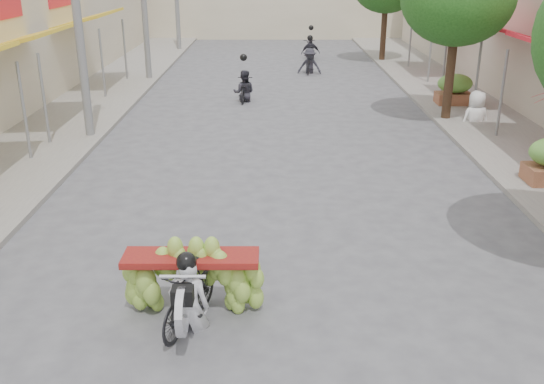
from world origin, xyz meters
The scene contains 8 objects.
sidewalk_left centered at (-7.00, 15.00, 0.06)m, with size 4.00×60.00×0.12m, color gray.
sidewalk_right centered at (7.00, 15.00, 0.06)m, with size 4.00×60.00×0.12m, color gray.
produce_crate_far centered at (6.20, 16.00, 0.71)m, with size 1.20×0.88×1.16m.
banana_motorbike centered at (-1.30, 2.58, 0.67)m, with size 2.20×1.82×1.95m.
pedestrian centered at (6.22, 13.58, 1.07)m, with size 1.03×0.74×1.90m.
bg_motorbike_a centered at (-1.17, 16.93, 0.78)m, with size 0.82×1.48×1.95m.
bg_motorbike_b centered at (1.55, 22.66, 0.86)m, with size 1.13×1.64×1.95m.
bg_motorbike_c centered at (1.85, 26.97, 0.79)m, with size 1.02×1.68×1.95m.
Camera 1 is at (-0.15, -4.91, 4.85)m, focal length 40.00 mm.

